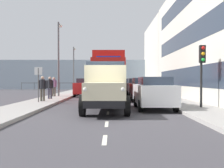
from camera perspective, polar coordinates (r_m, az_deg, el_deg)
name	(u,v)px	position (r m, az deg, el deg)	size (l,w,h in m)	color
ground_plane	(110,99)	(20.73, -0.52, -3.42)	(80.00, 80.00, 0.00)	#423F44
sidewalk_left	(165,98)	(21.18, 11.98, -3.15)	(2.39, 37.86, 0.15)	#9E9993
sidewalk_right	(55,98)	(21.26, -12.96, -3.13)	(2.39, 37.86, 0.15)	#9E9993
road_centreline_markings	(110,99)	(20.60, -0.52, -3.44)	(0.12, 34.49, 0.01)	silver
building_far_block	(180,57)	(37.84, 15.29, 5.86)	(8.69, 13.14, 9.73)	beige
sea_horizon	(111,75)	(42.61, -0.24, 2.15)	(80.00, 0.80, 5.00)	#8C9EAD
seawall_railing	(111,84)	(39.01, -0.27, -0.06)	(28.08, 0.08, 1.20)	#4C5156
truck_vintage_cream	(106,88)	(12.06, -1.47, -0.91)	(2.17, 5.64, 2.43)	black
lorry_cargo_red	(109,74)	(20.93, -0.73, 2.30)	(2.58, 8.20, 3.87)	red
car_white_kerbside_near	(154,92)	(13.57, 9.53, -1.92)	(1.90, 4.18, 1.72)	white
car_silver_kerbside_1	(142,89)	(18.67, 6.91, -1.15)	(1.75, 4.26, 1.72)	#B7BABF
car_grey_kerbside_2	(135,87)	(24.06, 5.36, -0.70)	(1.76, 4.17, 1.72)	slate
car_navy_kerbside_3	(131,86)	(29.43, 4.38, -0.41)	(1.88, 4.42, 1.72)	navy
car_red_oppositeside_0	(85,87)	(24.54, -6.12, -0.66)	(1.87, 4.48, 1.72)	#B21E1E
pedestrian_couple_a	(42,86)	(17.41, -15.60, -0.54)	(0.53, 0.34, 1.67)	#4C473D
pedestrian_couple_b	(50,86)	(19.46, -14.01, -0.41)	(0.53, 0.34, 1.66)	#383342
pedestrian_near_railing	(54,85)	(22.25, -13.17, -0.25)	(0.53, 0.34, 1.66)	#4C473D
traffic_light_near	(202,62)	(13.71, 19.87, 4.66)	(0.28, 0.41, 3.20)	black
lamp_post_promenade	(59,52)	(23.07, -12.06, 7.12)	(0.32, 1.14, 6.60)	#59595B
lamp_post_far	(74,64)	(32.43, -8.71, 4.46)	(0.32, 1.14, 5.67)	#59595B
street_sign	(38,78)	(16.76, -16.48, 1.28)	(0.50, 0.07, 2.25)	#4C4C4C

